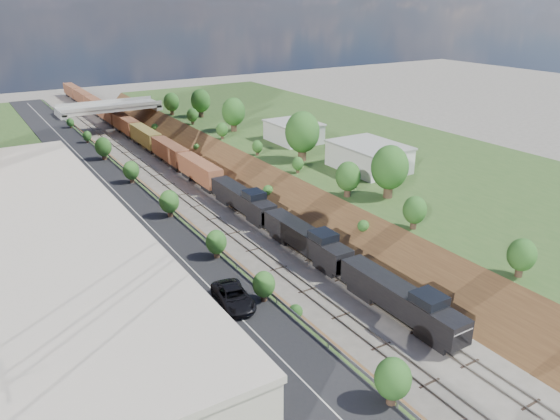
{
  "coord_description": "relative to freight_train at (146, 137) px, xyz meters",
  "views": [
    {
      "loc": [
        -34.22,
        -14.17,
        31.71
      ],
      "look_at": [
        0.01,
        41.63,
        6.0
      ],
      "focal_mm": 35.0,
      "sensor_mm": 36.0,
      "label": 1
    }
  ],
  "objects": [
    {
      "name": "guardrail",
      "position": [
        -14.0,
        -43.25,
        3.08
      ],
      "size": [
        0.1,
        171.0,
        0.7
      ],
      "color": "#99999E",
      "rests_on": "platform_left"
    },
    {
      "name": "tree_right_large",
      "position": [
        14.4,
        -63.06,
        6.91
      ],
      "size": [
        5.25,
        5.25,
        7.61
      ],
      "color": "#473323",
      "rests_on": "platform_right"
    },
    {
      "name": "rail_right_track",
      "position": [
        0.0,
        -43.06,
        -2.38
      ],
      "size": [
        1.58,
        180.0,
        0.18
      ],
      "primitive_type": "cube",
      "color": "gray",
      "rests_on": "ground"
    },
    {
      "name": "overpass",
      "position": [
        -2.6,
        18.94,
        2.45
      ],
      "size": [
        24.5,
        8.3,
        7.4
      ],
      "color": "gray",
      "rests_on": "ground"
    },
    {
      "name": "platform_right",
      "position": [
        30.4,
        -43.06,
        0.03
      ],
      "size": [
        44.0,
        180.0,
        5.0
      ],
      "primitive_type": "cube",
      "color": "#325221",
      "rests_on": "ground"
    },
    {
      "name": "white_building_near",
      "position": [
        20.9,
        -51.06,
        4.53
      ],
      "size": [
        9.0,
        12.0,
        4.0
      ],
      "primitive_type": "cube",
      "color": "silver",
      "rests_on": "platform_right"
    },
    {
      "name": "white_building_far",
      "position": [
        20.4,
        -29.06,
        4.33
      ],
      "size": [
        8.0,
        10.0,
        3.6
      ],
      "primitive_type": "cube",
      "color": "silver",
      "rests_on": "platform_right"
    },
    {
      "name": "commercial_building",
      "position": [
        -30.6,
        -65.06,
        6.03
      ],
      "size": [
        14.3,
        62.3,
        7.0
      ],
      "color": "brown",
      "rests_on": "platform_left"
    },
    {
      "name": "embankment_right",
      "position": [
        8.4,
        -43.06,
        -2.47
      ],
      "size": [
        10.0,
        180.0,
        10.0
      ],
      "primitive_type": "cube",
      "rotation": [
        0.0,
        0.79,
        0.0
      ],
      "color": "brown",
      "rests_on": "ground"
    },
    {
      "name": "embankment_left",
      "position": [
        -13.6,
        -43.06,
        -2.47
      ],
      "size": [
        10.0,
        180.0,
        10.0
      ],
      "primitive_type": "cube",
      "rotation": [
        0.0,
        0.79,
        0.0
      ],
      "color": "brown",
      "rests_on": "ground"
    },
    {
      "name": "tree_left_crest",
      "position": [
        -14.4,
        -83.06,
        4.57
      ],
      "size": [
        2.45,
        2.45,
        3.55
      ],
      "color": "#473323",
      "rests_on": "platform_left"
    },
    {
      "name": "freight_train",
      "position": [
        0.0,
        0.0,
        0.0
      ],
      "size": [
        2.79,
        172.68,
        4.55
      ],
      "color": "black",
      "rests_on": "ground"
    },
    {
      "name": "suv",
      "position": [
        -17.59,
        -77.68,
        3.48
      ],
      "size": [
        3.63,
        6.44,
        1.7
      ],
      "primitive_type": "imported",
      "rotation": [
        0.0,
        0.0,
        -0.14
      ],
      "color": "black",
      "rests_on": "road"
    },
    {
      "name": "road",
      "position": [
        -18.1,
        -43.06,
        2.58
      ],
      "size": [
        8.0,
        180.0,
        0.1
      ],
      "primitive_type": "cube",
      "color": "black",
      "rests_on": "platform_left"
    },
    {
      "name": "rail_left_track",
      "position": [
        -5.2,
        -43.06,
        -2.38
      ],
      "size": [
        1.58,
        180.0,
        0.18
      ],
      "primitive_type": "cube",
      "color": "gray",
      "rests_on": "ground"
    }
  ]
}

